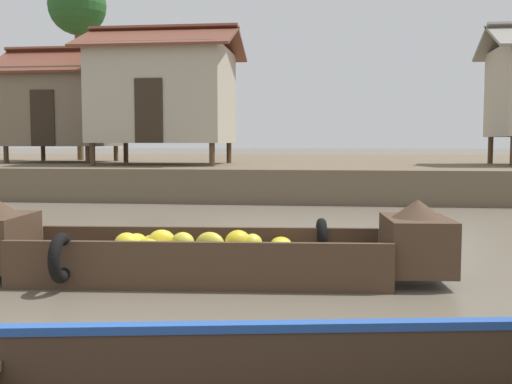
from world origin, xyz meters
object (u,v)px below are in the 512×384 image
at_px(palm_tree_far, 77,8).
at_px(stilt_house_mid_left, 63,107).
at_px(banana_boat, 200,251).
at_px(stilt_house_mid_right, 164,94).

bearing_deg(palm_tree_far, stilt_house_mid_left, -80.36).
xyz_separation_m(banana_boat, palm_tree_far, (-8.09, 15.93, 6.30)).
height_order(banana_boat, palm_tree_far, palm_tree_far).
distance_m(stilt_house_mid_right, palm_tree_far, 7.16).
bearing_deg(palm_tree_far, banana_boat, -63.07).
relative_size(banana_boat, stilt_house_mid_left, 1.40).
bearing_deg(banana_boat, stilt_house_mid_right, 107.05).
distance_m(banana_boat, palm_tree_far, 18.94).
bearing_deg(stilt_house_mid_right, palm_tree_far, 136.78).
distance_m(banana_boat, stilt_house_mid_right, 12.52).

